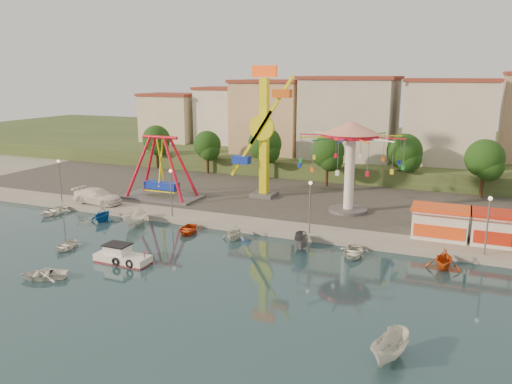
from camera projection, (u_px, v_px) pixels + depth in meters
The scene contains 37 objects.
ground at pixel (170, 273), 41.36m from camera, with size 200.00×200.00×0.00m, color #152C3A.
quay_deck at pixel (344, 157), 96.85m from camera, with size 200.00×100.00×0.60m, color #9E998E.
asphalt_pad at pixel (289, 190), 68.11m from camera, with size 90.00×28.00×0.01m, color #4C4944.
hill_terrace at pixel (350, 148), 101.06m from camera, with size 200.00×60.00×3.00m, color #384C26.
pirate_ship_ride at pixel (161, 169), 63.02m from camera, with size 10.00×5.00×8.00m.
kamikaze_tower at pixel (266, 136), 62.52m from camera, with size 5.83×3.10×16.50m.
wave_swinger at pixel (351, 146), 55.71m from camera, with size 11.60×11.60×10.40m.
booth_left at pixel (440, 222), 48.03m from camera, with size 5.40×3.78×3.08m.
booth_mid at pixel (501, 228), 46.03m from camera, with size 5.40×3.78×3.08m.
lamp_post_0 at pixel (60, 182), 61.40m from camera, with size 0.14×0.14×5.00m, color #59595E.
lamp_post_1 at pixel (171, 194), 55.33m from camera, with size 0.14×0.14×5.00m, color #59595E.
lamp_post_2 at pixel (310, 209), 49.26m from camera, with size 0.14×0.14×5.00m, color #59595E.
lamp_post_3 at pixel (487, 228), 43.19m from camera, with size 0.14×0.14×5.00m, color #59595E.
tree_0 at pixel (156, 139), 83.10m from camera, with size 4.60×4.60×7.19m.
tree_1 at pixel (207, 145), 78.71m from camera, with size 4.35×4.35×6.80m.
tree_2 at pixel (265, 144), 74.36m from camera, with size 5.02×5.02×7.85m.
tree_3 at pixel (328, 152), 69.36m from camera, with size 4.68×4.68×7.32m.
tree_4 at pixel (404, 151), 68.20m from camera, with size 4.86×4.86×7.60m.
tree_5 at pixel (485, 158), 62.79m from camera, with size 4.83×4.83×7.54m.
building_0 at pixel (150, 113), 93.24m from camera, with size 9.26×9.53×11.87m, color beige.
building_1 at pixel (220, 122), 93.81m from camera, with size 12.33×9.01×8.63m, color silver.
building_2 at pixel (287, 117), 89.05m from camera, with size 11.95×9.28×11.23m, color tan.
building_3 at pixel (361, 127), 81.22m from camera, with size 12.59×10.50×9.20m, color beige.
building_4 at pixel (450, 129), 79.15m from camera, with size 10.75×9.23×9.24m, color beige.
cabin_motorboat at pixel (122, 257), 43.51m from camera, with size 4.98×2.05×1.75m.
rowboat_a at pixel (66, 246), 46.89m from camera, with size 2.28×3.19×0.66m, color silver.
rowboat_b at pixel (44, 274), 40.10m from camera, with size 2.62×3.67×0.76m, color white.
skiff at pixel (390, 349), 28.47m from camera, with size 1.52×4.03×1.56m, color silver.
van at pixel (98, 196), 60.93m from camera, with size 2.59×6.37×1.85m, color white.
moored_boat_0 at pixel (53, 211), 58.53m from camera, with size 2.88×4.04×0.84m, color white.
moored_boat_1 at pixel (102, 214), 55.69m from camera, with size 2.68×3.10×1.63m, color #1356A6.
moored_boat_2 at pixel (135, 218), 54.01m from camera, with size 1.60×4.25×1.64m, color silver.
moored_boat_3 at pixel (188, 230), 51.62m from camera, with size 2.54×3.56×0.74m, color #C53E0F.
moored_boat_4 at pixel (234, 232), 49.50m from camera, with size 2.45×2.84×1.50m, color silver.
moored_boat_5 at pixel (301, 242), 46.86m from camera, with size 1.36×3.61×1.39m, color slate.
moored_boat_6 at pixel (353, 252), 45.08m from camera, with size 2.60×3.65×0.76m, color silver.
moored_boat_7 at pixel (444, 259), 42.04m from camera, with size 2.84×3.29×1.74m, color #CA4812.
Camera 1 is at (21.64, -32.87, 16.05)m, focal length 35.00 mm.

